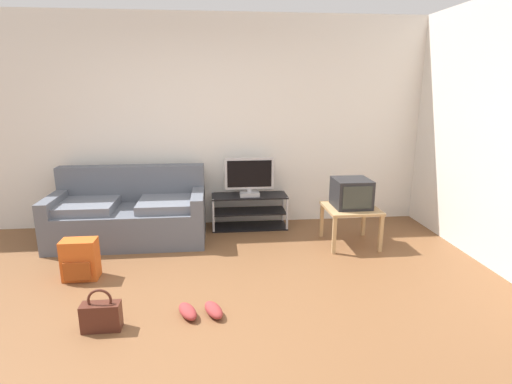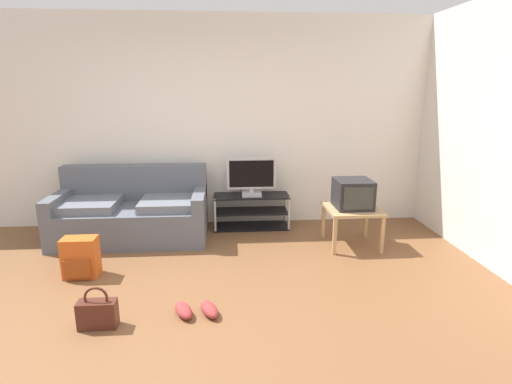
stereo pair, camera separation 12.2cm
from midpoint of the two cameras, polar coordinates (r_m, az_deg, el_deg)
The scene contains 11 objects.
ground_plane at distance 3.46m, azimuth -8.86°, elevation -17.23°, with size 9.00×9.80×0.02m, color brown.
wall_back at distance 5.41m, azimuth -7.40°, elevation 9.60°, with size 9.00×0.10×2.70m, color silver.
wall_right at distance 4.69m, azimuth 32.04°, elevation 6.82°, with size 0.10×3.60×2.70m, color silver.
couch at distance 5.16m, azimuth -16.34°, elevation -2.84°, with size 1.79×0.88×0.86m.
tv_stand at distance 5.34m, azimuth 0.00°, elevation -2.71°, with size 0.98×0.38×0.44m.
flat_tv at distance 5.20m, azimuth 0.02°, elevation 2.10°, with size 0.63×0.22×0.49m.
side_table at distance 4.84m, azimuth 14.06°, elevation -2.87°, with size 0.59×0.59×0.45m.
crt_tv at distance 4.79m, azimuth 14.17°, elevation -0.23°, with size 0.41×0.41×0.33m.
backpack at distance 4.31m, azimuth -22.67°, elevation -8.52°, with size 0.32×0.27×0.40m.
handbag at distance 3.44m, azimuth -20.40°, elevation -15.65°, with size 0.29×0.12×0.34m.
sneakers_pair at distance 3.46m, azimuth -7.33°, elevation -16.09°, with size 0.42×0.29×0.09m.
Camera 2 is at (0.36, -2.94, 1.79)m, focal length 28.47 mm.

